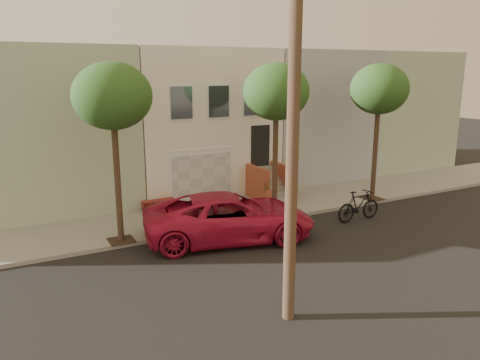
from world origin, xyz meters
TOP-DOWN VIEW (x-y plane):
  - ground at (0.00, 0.00)m, footprint 90.00×90.00m
  - sidewalk at (0.00, 5.35)m, footprint 40.00×3.70m
  - house_row at (0.00, 11.19)m, footprint 33.10×11.70m
  - tree_left at (-5.50, 3.90)m, footprint 2.70×2.57m
  - tree_mid at (1.00, 3.90)m, footprint 2.70×2.57m
  - tree_right at (6.50, 3.90)m, footprint 2.70×2.57m
  - pickup_truck at (-1.80, 2.52)m, footprint 6.78×4.31m
  - motorcycle at (3.93, 1.99)m, footprint 2.18×0.64m

SIDE VIEW (x-z plane):
  - ground at x=0.00m, z-range 0.00..0.00m
  - sidewalk at x=0.00m, z-range 0.00..0.15m
  - motorcycle at x=3.93m, z-range 0.00..1.30m
  - pickup_truck at x=-1.80m, z-range 0.00..1.74m
  - house_row at x=0.00m, z-range 0.14..7.14m
  - tree_left at x=-5.50m, z-range 2.11..8.41m
  - tree_mid at x=1.00m, z-range 2.11..8.41m
  - tree_right at x=6.50m, z-range 2.11..8.41m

